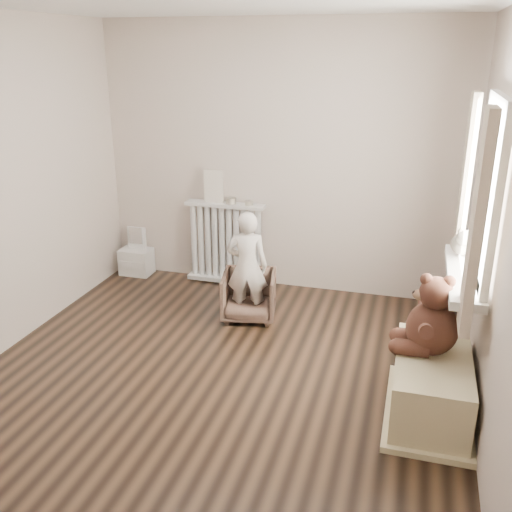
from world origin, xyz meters
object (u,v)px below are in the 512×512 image
(child, at_px, (247,266))
(toy_bench, at_px, (431,388))
(radiator, at_px, (226,247))
(plush_cat, at_px, (462,242))
(armchair, at_px, (249,295))
(teddy_bear, at_px, (433,319))
(toy_vanity, at_px, (136,250))

(child, height_order, toy_bench, child)
(radiator, relative_size, child, 0.86)
(child, xyz_separation_m, plush_cat, (1.72, -0.28, 0.48))
(armchair, relative_size, toy_bench, 0.53)
(teddy_bear, bearing_deg, toy_vanity, 149.29)
(child, bearing_deg, plush_cat, 159.47)
(radiator, bearing_deg, toy_bench, -41.09)
(toy_vanity, bearing_deg, teddy_bear, -28.88)
(child, xyz_separation_m, toy_bench, (1.58, -1.01, -0.32))
(armchair, bearing_deg, toy_bench, -45.20)
(radiator, xyz_separation_m, child, (0.47, -0.77, 0.13))
(toy_vanity, distance_m, plush_cat, 3.45)
(toy_vanity, height_order, plush_cat, plush_cat)
(child, distance_m, teddy_bear, 1.82)
(child, height_order, plush_cat, plush_cat)
(toy_bench, bearing_deg, teddy_bear, 110.30)
(child, bearing_deg, armchair, -101.27)
(armchair, xyz_separation_m, plush_cat, (1.72, -0.33, 0.78))
(toy_vanity, bearing_deg, plush_cat, -17.69)
(teddy_bear, bearing_deg, child, 147.16)
(child, relative_size, plush_cat, 3.82)
(radiator, distance_m, child, 0.91)
(toy_vanity, bearing_deg, toy_bench, -29.80)
(radiator, height_order, toy_bench, radiator)
(radiator, height_order, armchair, radiator)
(toy_vanity, xyz_separation_m, armchair, (1.49, -0.69, -0.06))
(toy_vanity, relative_size, plush_cat, 1.97)
(teddy_bear, bearing_deg, plush_cat, 73.56)
(radiator, relative_size, toy_vanity, 1.67)
(armchair, distance_m, teddy_bear, 1.89)
(armchair, distance_m, toy_bench, 1.91)
(toy_bench, bearing_deg, child, 147.34)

